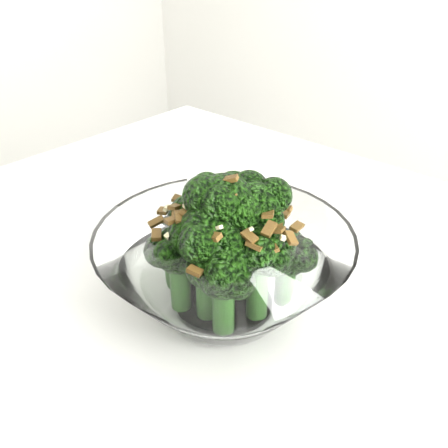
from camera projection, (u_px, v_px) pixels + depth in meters
The scene contains 2 objects.
table at pixel (322, 377), 0.52m from camera, with size 1.27×0.91×0.75m.
broccoli_dish at pixel (224, 262), 0.48m from camera, with size 0.25×0.25×0.16m.
Camera 1 is at (0.22, -0.38, 1.09)m, focal length 40.00 mm.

